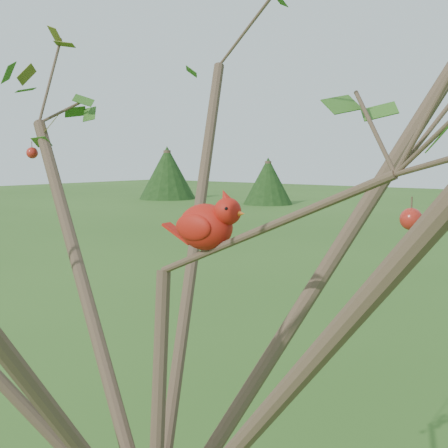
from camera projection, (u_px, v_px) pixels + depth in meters
name	position (u px, v px, depth m)	size (l,w,h in m)	color
crabapple_tree	(148.00, 207.00, 1.23)	(2.35, 2.05, 2.95)	#433224
cardinal	(208.00, 225.00, 1.27)	(0.22, 0.12, 0.15)	#B71B0F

